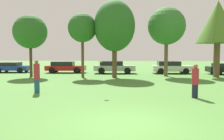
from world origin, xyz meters
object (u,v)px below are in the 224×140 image
object	(u,v)px
tree_3	(167,26)
parked_car_silver	(114,67)
tree_4	(218,22)
frisbee	(100,62)
parked_car_blue	(12,67)
tree_0	(30,32)
tree_1	(82,28)
parked_car_white	(171,67)
parked_car_red	(65,67)
person_thrower	(37,76)
person_catcher	(195,81)
tree_2	(115,26)

from	to	relation	value
tree_3	parked_car_silver	size ratio (longest dim) A/B	1.46
tree_4	frisbee	bearing A→B (deg)	-133.91
tree_4	parked_car_blue	bearing A→B (deg)	169.28
tree_0	tree_3	world-z (taller)	tree_3
tree_1	tree_3	xyz separation A→B (m)	(7.80, 1.62, 0.29)
tree_1	parked_car_white	world-z (taller)	tree_1
tree_0	parked_car_red	world-z (taller)	tree_0
parked_car_blue	frisbee	bearing A→B (deg)	-51.54
person_thrower	tree_3	distance (m)	13.93
person_catcher	parked_car_white	world-z (taller)	person_catcher
person_thrower	tree_1	world-z (taller)	tree_1
frisbee	tree_0	world-z (taller)	tree_0
tree_1	parked_car_red	distance (m)	6.90
tree_1	tree_2	bearing A→B (deg)	0.95
tree_0	parked_car_blue	xyz separation A→B (m)	(-4.25, 4.69, -3.59)
parked_car_silver	parked_car_white	bearing A→B (deg)	2.62
tree_0	tree_4	xyz separation A→B (m)	(17.34, 0.60, 0.81)
person_thrower	parked_car_red	bearing A→B (deg)	104.92
person_catcher	tree_3	xyz separation A→B (m)	(0.31, 11.06, 3.93)
parked_car_silver	person_catcher	bearing A→B (deg)	-72.45
tree_2	parked_car_blue	xyz separation A→B (m)	(-12.20, 5.02, -4.02)
person_thrower	frisbee	bearing A→B (deg)	-1.47
tree_2	parked_car_blue	world-z (taller)	tree_2
parked_car_red	parked_car_white	size ratio (longest dim) A/B	1.03
frisbee	tree_1	distance (m)	9.79
frisbee	parked_car_silver	xyz separation A→B (m)	(-0.09, 13.41, -1.06)
person_thrower	parked_car_silver	distance (m)	13.39
tree_1	parked_car_silver	distance (m)	6.35
parked_car_red	parked_car_white	xyz separation A→B (m)	(11.85, -0.01, 0.03)
person_thrower	frisbee	world-z (taller)	person_thrower
person_catcher	tree_3	distance (m)	11.74
tree_1	tree_4	size ratio (longest dim) A/B	0.83
tree_2	parked_car_red	bearing A→B (deg)	140.62
parked_car_blue	parked_car_white	xyz separation A→B (m)	(18.14, -0.17, 0.08)
person_thrower	frisbee	size ratio (longest dim) A/B	7.85
parked_car_white	parked_car_blue	bearing A→B (deg)	177.53
tree_1	parked_car_blue	xyz separation A→B (m)	(-9.29, 5.07, -3.88)
person_thrower	parked_car_white	distance (m)	16.62
parked_car_blue	parked_car_silver	bearing A→B (deg)	-5.15
parked_car_white	frisbee	bearing A→B (deg)	-115.85
person_thrower	person_catcher	world-z (taller)	person_thrower
parked_car_white	tree_1	bearing A→B (deg)	-153.00
parked_car_red	person_catcher	bearing A→B (deg)	-55.77
tree_2	tree_0	bearing A→B (deg)	177.62
frisbee	parked_car_blue	xyz separation A→B (m)	(-11.97, 14.08, -1.17)
person_catcher	parked_car_blue	bearing A→B (deg)	-34.62
person_thrower	tree_4	world-z (taller)	tree_4
person_thrower	tree_2	size ratio (longest dim) A/B	0.27
parked_car_blue	parked_car_silver	world-z (taller)	parked_car_silver
tree_2	parked_car_silver	bearing A→B (deg)	94.29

